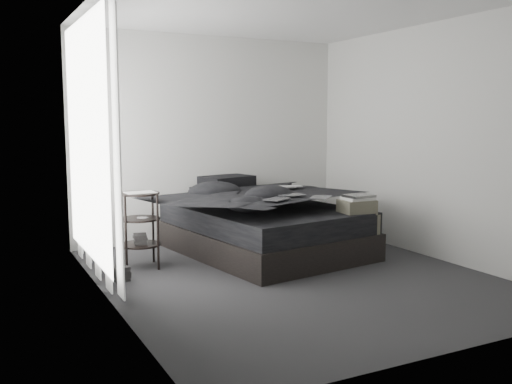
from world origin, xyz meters
name	(u,v)px	position (x,y,z in m)	size (l,w,h in m)	color
floor	(292,276)	(0.00, 0.00, 0.00)	(3.60, 4.20, 0.01)	#2D2D2F
ceiling	(295,6)	(0.00, 0.00, 2.60)	(3.60, 4.20, 0.01)	white
wall_back	(211,138)	(0.00, 2.10, 1.30)	(3.60, 0.01, 2.60)	silver
wall_front	(461,158)	(0.00, -2.10, 1.30)	(3.60, 0.01, 2.60)	silver
wall_left	(105,150)	(-1.80, 0.00, 1.30)	(0.01, 4.20, 2.60)	silver
wall_right	(433,142)	(1.80, 0.00, 1.30)	(0.01, 4.20, 2.60)	silver
window_left	(87,140)	(-1.78, 0.90, 1.35)	(0.02, 2.00, 2.30)	white
curtain_left	(92,147)	(-1.73, 0.90, 1.28)	(0.06, 2.12, 2.48)	white
bed	(264,240)	(0.22, 1.02, 0.15)	(1.68, 2.22, 0.30)	black
mattress	(264,217)	(0.22, 1.02, 0.42)	(1.61, 2.15, 0.24)	black
duvet	(267,196)	(0.23, 0.97, 0.67)	(1.64, 1.89, 0.26)	black
pillow_lower	(221,193)	(0.04, 1.86, 0.61)	(0.67, 0.45, 0.15)	black
pillow_upper	(227,181)	(0.12, 1.85, 0.76)	(0.62, 0.43, 0.14)	black
laptop	(289,181)	(0.61, 1.13, 0.81)	(0.36, 0.23, 0.03)	silver
comic_a	(277,191)	(0.04, 0.40, 0.80)	(0.28, 0.18, 0.01)	black
comic_b	(291,187)	(0.33, 0.60, 0.81)	(0.28, 0.18, 0.01)	black
comic_c	(321,189)	(0.52, 0.30, 0.81)	(0.28, 0.18, 0.01)	black
side_stand	(140,231)	(-1.25, 1.01, 0.39)	(0.42, 0.42, 0.78)	black
papers	(140,193)	(-1.24, 1.00, 0.79)	(0.30, 0.22, 0.02)	white
floor_books	(120,273)	(-1.57, 0.63, 0.07)	(0.14, 0.20, 0.14)	black
box_lower	(357,247)	(0.94, 0.21, 0.15)	(0.40, 0.31, 0.29)	black
box_mid	(358,224)	(0.95, 0.20, 0.41)	(0.37, 0.29, 0.23)	#5E5B4A
box_upper	(357,207)	(0.93, 0.21, 0.60)	(0.36, 0.29, 0.16)	#5E5B4A
art_book_white	(358,198)	(0.94, 0.21, 0.69)	(0.30, 0.24, 0.03)	silver
art_book_snake	(359,196)	(0.95, 0.20, 0.72)	(0.29, 0.23, 0.03)	silver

